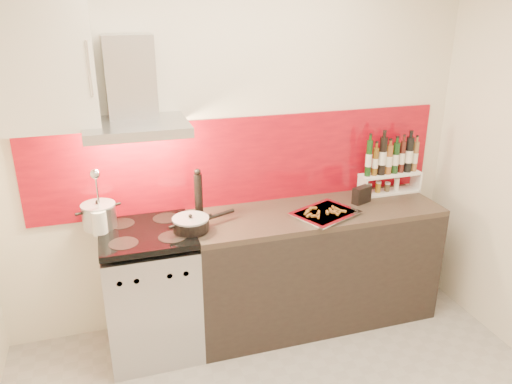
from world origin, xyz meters
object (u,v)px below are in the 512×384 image
object	(u,v)px
range_stove	(152,293)
pepper_mill	(198,195)
counter	(314,265)
baking_tray	(325,213)
saute_pan	(192,223)
stock_pot	(99,215)

from	to	relation	value
range_stove	pepper_mill	xyz separation A→B (m)	(0.37, 0.10, 0.63)
counter	pepper_mill	world-z (taller)	pepper_mill
counter	baking_tray	xyz separation A→B (m)	(0.02, -0.11, 0.47)
range_stove	counter	size ratio (longest dim) A/B	0.51
pepper_mill	baking_tray	distance (m)	0.88
range_stove	saute_pan	size ratio (longest dim) A/B	2.06
baking_tray	pepper_mill	bearing A→B (deg)	166.50
baking_tray	range_stove	bearing A→B (deg)	175.20
counter	pepper_mill	distance (m)	1.04
pepper_mill	stock_pot	bearing A→B (deg)	176.27
stock_pot	saute_pan	xyz separation A→B (m)	(0.57, -0.22, -0.04)
stock_pot	pepper_mill	xyz separation A→B (m)	(0.65, -0.04, 0.08)
pepper_mill	baking_tray	size ratio (longest dim) A/B	0.69
saute_pan	baking_tray	xyz separation A→B (m)	(0.93, -0.03, -0.04)
saute_pan	pepper_mill	size ratio (longest dim) A/B	1.22
counter	stock_pot	size ratio (longest dim) A/B	8.17
stock_pot	baking_tray	distance (m)	1.52
counter	pepper_mill	bearing A→B (deg)	173.39
range_stove	pepper_mill	bearing A→B (deg)	15.23
stock_pot	saute_pan	size ratio (longest dim) A/B	0.50
range_stove	baking_tray	xyz separation A→B (m)	(1.22, -0.10, 0.47)
range_stove	counter	xyz separation A→B (m)	(1.20, 0.00, 0.01)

